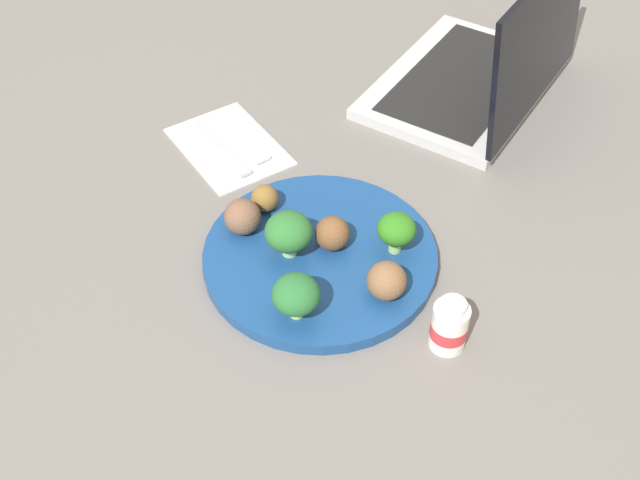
{
  "coord_description": "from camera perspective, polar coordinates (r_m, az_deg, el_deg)",
  "views": [
    {
      "loc": [
        0.53,
        -0.37,
        0.69
      ],
      "look_at": [
        0.0,
        0.0,
        0.04
      ],
      "focal_mm": 44.07,
      "sensor_mm": 36.0,
      "label": 1
    }
  ],
  "objects": [
    {
      "name": "ground_plane",
      "position": [
        0.94,
        0.0,
        -1.54
      ],
      "size": [
        4.0,
        4.0,
        0.0
      ],
      "primitive_type": "plane",
      "color": "slate"
    },
    {
      "name": "meatball_front_right",
      "position": [
        0.95,
        -5.65,
        1.7
      ],
      "size": [
        0.04,
        0.04,
        0.04
      ],
      "primitive_type": "sphere",
      "color": "brown",
      "rests_on": "plate"
    },
    {
      "name": "napkin",
      "position": [
        1.11,
        -6.63,
        6.8
      ],
      "size": [
        0.17,
        0.12,
        0.01
      ],
      "primitive_type": "cube",
      "rotation": [
        0.0,
        0.0,
        -0.03
      ],
      "color": "white",
      "rests_on": "ground_plane"
    },
    {
      "name": "meatball_mid_left",
      "position": [
        0.98,
        -4.03,
        3.04
      ],
      "size": [
        0.03,
        0.03,
        0.03
      ],
      "primitive_type": "sphere",
      "color": "brown",
      "rests_on": "plate"
    },
    {
      "name": "broccoli_floret_far_rim",
      "position": [
        0.91,
        -2.29,
        0.57
      ],
      "size": [
        0.06,
        0.06,
        0.06
      ],
      "color": "#99CD80",
      "rests_on": "plate"
    },
    {
      "name": "knife",
      "position": [
        1.1,
        -7.28,
        6.49
      ],
      "size": [
        0.15,
        0.02,
        0.01
      ],
      "color": "silver",
      "rests_on": "napkin"
    },
    {
      "name": "fork",
      "position": [
        1.11,
        -5.62,
        7.14
      ],
      "size": [
        0.12,
        0.02,
        0.01
      ],
      "color": "silver",
      "rests_on": "napkin"
    },
    {
      "name": "plate",
      "position": [
        0.94,
        0.0,
        -1.2
      ],
      "size": [
        0.28,
        0.28,
        0.02
      ],
      "primitive_type": "cylinder",
      "color": "navy",
      "rests_on": "ground_plane"
    },
    {
      "name": "broccoli_floret_mid_right",
      "position": [
        0.92,
        5.57,
        0.74
      ],
      "size": [
        0.05,
        0.05,
        0.05
      ],
      "color": "#9DCA70",
      "rests_on": "plate"
    },
    {
      "name": "broccoli_floret_front_left",
      "position": [
        0.84,
        -1.76,
        -4.0
      ],
      "size": [
        0.05,
        0.05,
        0.06
      ],
      "color": "#ADCA76",
      "rests_on": "plate"
    },
    {
      "name": "meatball_mid_right",
      "position": [
        0.87,
        4.86,
        -2.96
      ],
      "size": [
        0.05,
        0.05,
        0.05
      ],
      "primitive_type": "sphere",
      "color": "brown",
      "rests_on": "plate"
    },
    {
      "name": "laptop",
      "position": [
        1.21,
        11.81,
        11.83
      ],
      "size": [
        0.33,
        0.38,
        0.22
      ],
      "color": "#BABABA",
      "rests_on": "ground_plane"
    },
    {
      "name": "meatball_far_rim",
      "position": [
        0.92,
        1.04,
        0.36
      ],
      "size": [
        0.04,
        0.04,
        0.04
      ],
      "primitive_type": "sphere",
      "color": "brown",
      "rests_on": "plate"
    },
    {
      "name": "yogurt_bottle",
      "position": [
        0.85,
        9.37,
        -6.18
      ],
      "size": [
        0.04,
        0.04,
        0.07
      ],
      "color": "white",
      "rests_on": "ground_plane"
    }
  ]
}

